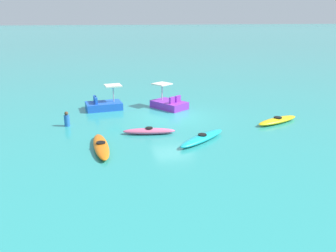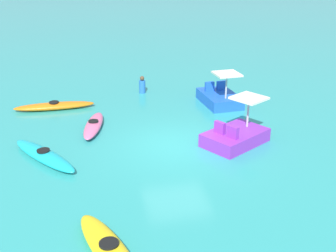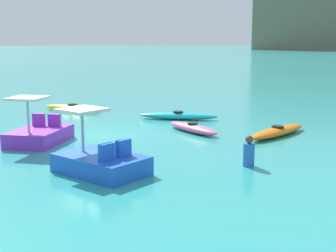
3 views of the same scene
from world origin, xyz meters
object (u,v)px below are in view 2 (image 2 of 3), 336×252
Objects in this scene: kayak_pink at (94,125)px; kayak_orange at (54,106)px; pedal_boat_blue at (220,97)px; pedal_boat_purple at (235,135)px; person_near_shore at (142,86)px; kayak_cyan at (44,155)px; kayak_yellow at (109,250)px.

kayak_pink and kayak_orange have the same top height.
pedal_boat_blue is 0.90× the size of pedal_boat_purple.
person_near_shore is (1.66, -4.29, 0.22)m from kayak_orange.
kayak_cyan is 3.78× the size of person_near_shore.
kayak_orange is 10.78m from kayak_yellow.
kayak_cyan is (-2.43, 1.79, -0.00)m from kayak_pink.
pedal_boat_purple reaches higher than kayak_pink.
pedal_boat_purple is at bearing -159.76° from person_near_shore.
kayak_orange is at bearing 84.40° from pedal_boat_blue.
kayak_pink is 0.88× the size of kayak_cyan.
person_near_shore is at bearing -32.97° from kayak_cyan.
pedal_boat_purple is at bearing -90.36° from kayak_cyan.
pedal_boat_blue and pedal_boat_purple have the same top height.
pedal_boat_blue is 2.90× the size of person_near_shore.
pedal_boat_purple reaches higher than kayak_yellow.
kayak_orange is 1.41× the size of pedal_boat_blue.
kayak_yellow is at bearing 149.21° from pedal_boat_blue.
kayak_orange is 8.57m from pedal_boat_purple.
kayak_yellow is (-7.93, -0.07, 0.00)m from kayak_pink.
pedal_boat_purple reaches higher than kayak_cyan.
person_near_shore is at bearing -30.97° from kayak_pink.
kayak_cyan and kayak_yellow have the same top height.
kayak_cyan is at bearing 119.54° from pedal_boat_blue.
pedal_boat_blue is at bearing -125.84° from person_near_shore.
kayak_pink is 0.81× the size of kayak_orange.
person_near_shore is (6.85, 2.53, 0.05)m from pedal_boat_purple.
kayak_pink is at bearing -36.36° from kayak_cyan.
pedal_boat_purple is (-4.44, 0.81, 0.00)m from pedal_boat_blue.
pedal_boat_blue is 4.51m from pedal_boat_purple.
person_near_shore is at bearing -11.74° from kayak_yellow.
person_near_shore is (2.41, 3.34, 0.05)m from pedal_boat_blue.
kayak_cyan is 8.11m from person_near_shore.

